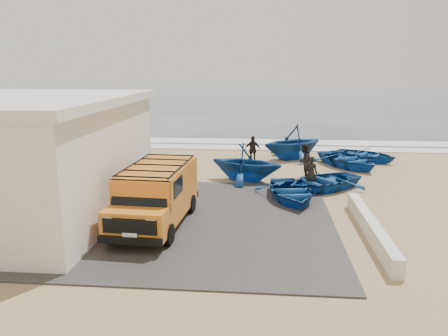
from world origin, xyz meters
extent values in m
plane|color=tan|center=(0.00, 0.00, 0.00)|extent=(160.00, 160.00, 0.00)
cube|color=#3E3C39|center=(-2.00, -2.00, 0.03)|extent=(12.00, 10.00, 0.05)
cube|color=#385166|center=(0.00, 56.00, 0.00)|extent=(180.00, 88.00, 0.01)
cube|color=white|center=(0.00, 12.00, 0.03)|extent=(180.00, 1.60, 0.06)
cube|color=white|center=(0.00, 14.50, 0.02)|extent=(180.00, 2.20, 0.04)
cube|color=white|center=(-7.50, -2.00, 2.00)|extent=(8.00, 9.00, 4.00)
cube|color=silver|center=(-7.50, -2.00, 4.15)|extent=(8.40, 9.40, 0.30)
cube|color=black|center=(-3.55, -0.50, 2.60)|extent=(0.08, 0.70, 0.90)
cube|color=silver|center=(5.00, -3.00, 0.28)|extent=(0.35, 6.00, 0.55)
cube|color=orange|center=(-2.03, -2.29, 1.16)|extent=(2.11, 3.96, 1.63)
cube|color=orange|center=(-2.18, -4.66, 0.79)|extent=(1.93, 1.00, 0.89)
cube|color=black|center=(-2.15, -4.19, 1.58)|extent=(1.74, 0.44, 0.71)
cube|color=black|center=(-2.21, -5.12, 0.89)|extent=(1.60, 0.18, 0.44)
cube|color=black|center=(-2.21, -5.15, 0.46)|extent=(1.92, 0.26, 0.22)
cube|color=black|center=(-2.03, -2.34, 2.06)|extent=(2.00, 3.66, 0.06)
cylinder|color=black|center=(-3.03, -4.21, 0.35)|extent=(0.26, 0.70, 0.69)
cylinder|color=black|center=(-2.84, -1.15, 0.35)|extent=(0.26, 0.70, 0.69)
cylinder|color=black|center=(-1.28, -4.32, 0.35)|extent=(0.26, 0.70, 0.69)
cylinder|color=black|center=(-1.09, -1.26, 0.35)|extent=(0.26, 0.70, 0.69)
imported|color=#124893|center=(2.67, 0.65, 0.38)|extent=(3.16, 4.00, 0.75)
imported|color=#124893|center=(4.17, 2.35, 0.39)|extent=(4.61, 4.41, 0.78)
imported|color=#124893|center=(0.75, 3.58, 0.90)|extent=(4.18, 3.89, 1.80)
imported|color=#124893|center=(6.10, 6.97, 0.42)|extent=(4.51, 4.95, 0.84)
imported|color=#124893|center=(3.26, 8.84, 1.01)|extent=(5.01, 4.85, 2.02)
imported|color=#124893|center=(7.37, 8.61, 0.36)|extent=(4.29, 4.06, 0.72)
imported|color=black|center=(3.63, 2.24, 0.76)|extent=(0.59, 0.42, 1.52)
imported|color=black|center=(3.55, 4.55, 0.81)|extent=(0.95, 1.00, 1.63)
imported|color=black|center=(0.96, 7.29, 0.79)|extent=(0.97, 0.52, 1.57)
camera|label=1|loc=(1.49, -16.48, 5.31)|focal=35.00mm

